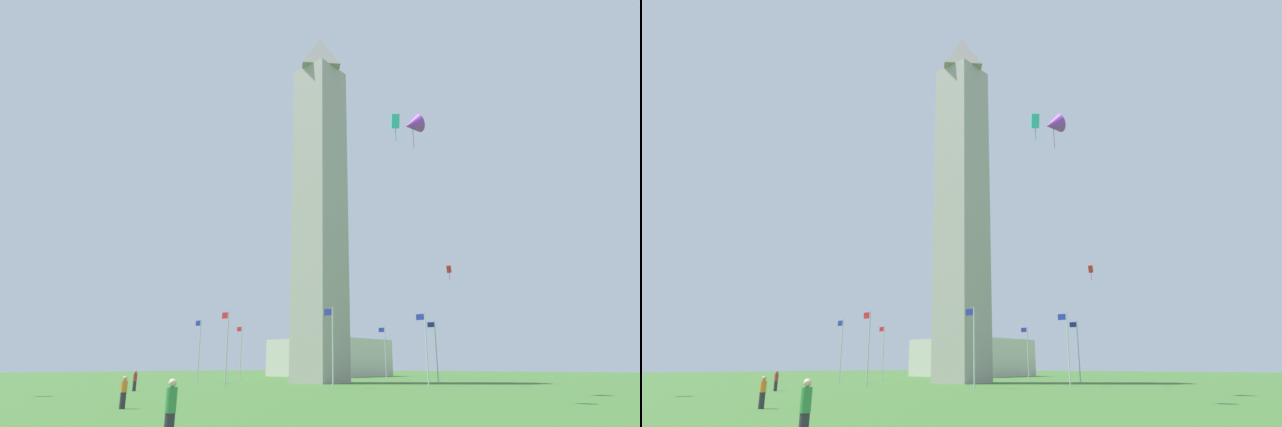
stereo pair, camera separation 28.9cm
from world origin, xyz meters
The scene contains 17 objects.
ground_plane centered at (0.00, 0.00, 0.00)m, with size 260.00×260.00×0.00m, color #3D6B2D.
obelisk_monument centered at (0.00, 0.00, 24.84)m, with size 5.47×5.47×49.68m.
flagpole_n centered at (15.02, 0.00, 4.20)m, with size 1.12×0.14×7.64m.
flagpole_ne centered at (10.64, 10.58, 4.20)m, with size 1.12×0.14×7.64m.
flagpole_e centered at (0.06, 14.96, 4.20)m, with size 1.12×0.14×7.64m.
flagpole_se centered at (-10.51, 10.58, 4.20)m, with size 1.12×0.14×7.64m.
flagpole_s centered at (-14.90, 0.00, 4.20)m, with size 1.12×0.14×7.64m.
flagpole_sw centered at (-10.51, -10.58, 4.20)m, with size 1.12×0.14×7.64m.
flagpole_w centered at (0.06, -14.96, 4.20)m, with size 1.12×0.14×7.64m.
flagpole_nw centered at (10.64, -10.58, 4.20)m, with size 1.12×0.14×7.64m.
person_red_shirt centered at (-0.47, 25.29, 0.84)m, with size 0.32×0.32×1.69m.
person_orange_shirt centered at (-16.61, 35.30, 0.79)m, with size 0.32×0.32×1.60m.
person_green_shirt centered at (-28.48, 40.44, 0.87)m, with size 0.32×0.32×1.76m.
kite_red_box centered at (-17.42, -1.68, 12.39)m, with size 0.63×0.78×1.70m.
kite_cyan_box centered at (-25.88, 22.55, 18.22)m, with size 0.95×0.98×2.00m.
kite_purple_delta centered at (-22.77, 14.44, 22.13)m, with size 2.34×2.46×3.23m.
distant_building centered at (23.83, -31.18, 3.51)m, with size 18.30×17.73×7.01m.
Camera 1 is at (-41.98, 49.58, 2.15)m, focal length 28.04 mm.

